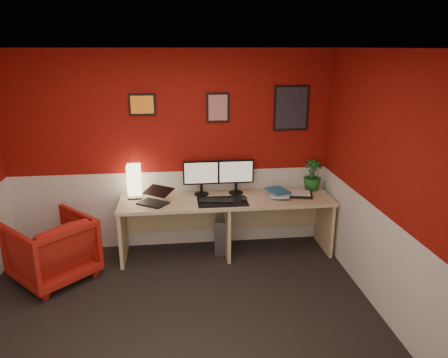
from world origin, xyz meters
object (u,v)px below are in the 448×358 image
Objects in this scene: potted_plant at (312,175)px; armchair at (52,249)px; pc_tower at (224,232)px; monitor_left at (201,173)px; desk at (226,226)px; laptop at (153,195)px; zen_tray at (298,194)px; shoji_lamp at (134,182)px; monitor_right at (236,171)px.

potted_plant is 0.50× the size of armchair.
pc_tower is 2.05m from armchair.
pc_tower is (0.28, -0.06, -0.80)m from monitor_left.
laptop is (-0.89, -0.07, 0.47)m from desk.
pc_tower is at bearing 48.83° from laptop.
pc_tower is (-0.92, 0.11, -0.52)m from zen_tray.
armchair is (-0.89, -0.57, -0.57)m from shoji_lamp.
armchair is (-3.14, -0.61, -0.57)m from potted_plant.
armchair is at bearing -164.86° from monitor_right.
monitor_right is at bearing 0.68° from shoji_lamp.
laptop is 2.05m from potted_plant.
potted_plant is 0.89× the size of pc_tower.
desk reaches higher than armchair.
armchair is at bearing -161.28° from monitor_left.
monitor_left is at bearing 171.98° from zen_tray.
potted_plant is (1.14, 0.22, 0.57)m from desk.
zen_tray is (2.02, -0.16, -0.18)m from shoji_lamp.
monitor_left is 0.84m from pc_tower.
potted_plant is (1.00, 0.03, -0.09)m from monitor_right.
armchair is (-1.98, -0.52, 0.14)m from pc_tower.
monitor_right is 1.66× the size of zen_tray.
monitor_left is (-0.29, 0.19, 0.66)m from desk.
monitor_right is at bearing 53.19° from desk.
desk is 0.74m from monitor_left.
desk is 1.26m from shoji_lamp.
monitor_left is 0.44m from monitor_right.
laptop is 1.25m from armchair.
potted_plant is at bearing 39.42° from zen_tray.
zen_tray is at bearing 144.22° from armchair.
potted_plant is 3.25m from armchair.
potted_plant is at bearing 10.86° from desk.
laptop reaches higher than pc_tower.
monitor_right is 0.73× the size of armchair.
monitor_left is (0.59, 0.26, 0.18)m from laptop.
armchair reaches higher than pc_tower.
desk is 1.01m from laptop.
desk is at bearing -32.79° from monitor_left.
armchair is (-1.11, -0.32, -0.48)m from laptop.
zen_tray is (1.79, 0.09, -0.09)m from laptop.
shoji_lamp is 0.69× the size of monitor_right.
potted_plant reaches higher than shoji_lamp.
monitor_left is 1.66× the size of zen_tray.
desk is 7.43× the size of zen_tray.
potted_plant is (2.03, 0.29, 0.09)m from laptop.
pc_tower is at bearing 98.21° from desk.
zen_tray is (0.76, -0.17, -0.28)m from monitor_right.
shoji_lamp is at bearing -179.07° from monitor_left.
potted_plant is at bearing 14.62° from pc_tower.
monitor_right is at bearing -178.40° from potted_plant.
monitor_right is at bearing 151.32° from armchair.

